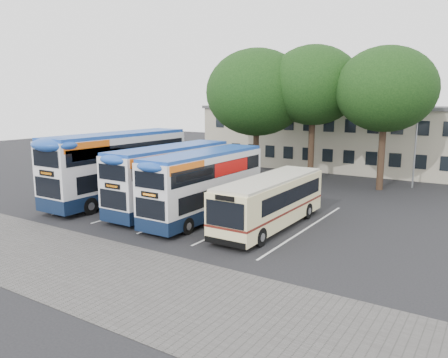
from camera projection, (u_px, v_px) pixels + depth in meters
The scene contains 12 objects.
ground at pixel (202, 244), 20.88m from camera, with size 120.00×120.00×0.00m, color black.
paving_strip at pixel (91, 269), 17.80m from camera, with size 40.00×6.00×0.01m, color #595654.
bay_lines at pixel (200, 211), 27.01m from camera, with size 14.12×11.00×0.01m.
depot_building at pixel (362, 138), 42.67m from camera, with size 32.40×8.40×6.20m.
lamp_post at pixel (417, 123), 33.33m from camera, with size 0.25×1.05×9.06m.
tree_left at pixel (257, 93), 37.25m from camera, with size 8.70×8.70×11.12m.
tree_mid at pixel (313, 86), 35.57m from camera, with size 7.61×7.61×11.21m.
tree_right at pixel (386, 89), 32.21m from camera, with size 7.42×7.42×10.73m.
bus_dd_left at pixel (119, 164), 29.47m from camera, with size 2.70×11.12×4.63m.
bus_dd_mid at pixel (171, 175), 27.01m from camera, with size 2.33×9.63×4.01m.
bus_dd_right at pixel (205, 182), 25.10m from camera, with size 2.28×9.38×3.91m.
bus_single at pixel (271, 199), 23.47m from camera, with size 2.33×9.18×2.73m.
Camera 1 is at (11.67, -16.26, 6.79)m, focal length 35.00 mm.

